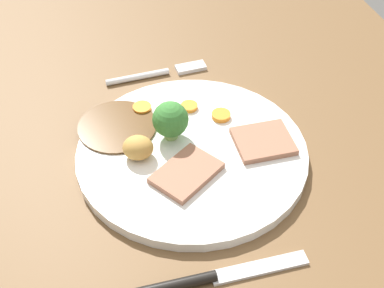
{
  "coord_description": "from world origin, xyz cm",
  "views": [
    {
      "loc": [
        46.02,
        -12.97,
        53.32
      ],
      "look_at": [
        -1.48,
        1.23,
        6.0
      ],
      "focal_mm": 51.89,
      "sensor_mm": 36.0,
      "label": 1
    }
  ],
  "objects_px": {
    "carrot_coin_side": "(142,108)",
    "broccoli_floret": "(170,120)",
    "roast_potato_left": "(138,148)",
    "dinner_plate": "(192,154)",
    "carrot_coin_front": "(221,115)",
    "meat_slice_under": "(264,143)",
    "knife": "(208,278)",
    "meat_slice_main": "(186,173)",
    "fork": "(160,73)",
    "carrot_coin_back": "(189,106)"
  },
  "relations": [
    {
      "from": "carrot_coin_front",
      "to": "knife",
      "type": "height_order",
      "value": "carrot_coin_front"
    },
    {
      "from": "carrot_coin_side",
      "to": "knife",
      "type": "xyz_separation_m",
      "value": [
        0.27,
        0.01,
        -0.01
      ]
    },
    {
      "from": "meat_slice_main",
      "to": "fork",
      "type": "distance_m",
      "value": 0.22
    },
    {
      "from": "carrot_coin_front",
      "to": "carrot_coin_back",
      "type": "height_order",
      "value": "same"
    },
    {
      "from": "meat_slice_main",
      "to": "carrot_coin_front",
      "type": "xyz_separation_m",
      "value": [
        -0.09,
        0.07,
        -0.0
      ]
    },
    {
      "from": "dinner_plate",
      "to": "roast_potato_left",
      "type": "bearing_deg",
      "value": -97.01
    },
    {
      "from": "dinner_plate",
      "to": "broccoli_floret",
      "type": "xyz_separation_m",
      "value": [
        -0.03,
        -0.02,
        0.04
      ]
    },
    {
      "from": "meat_slice_main",
      "to": "carrot_coin_back",
      "type": "height_order",
      "value": "meat_slice_main"
    },
    {
      "from": "meat_slice_under",
      "to": "roast_potato_left",
      "type": "bearing_deg",
      "value": -99.59
    },
    {
      "from": "fork",
      "to": "carrot_coin_back",
      "type": "bearing_deg",
      "value": -82.85
    },
    {
      "from": "fork",
      "to": "meat_slice_main",
      "type": "bearing_deg",
      "value": -97.39
    },
    {
      "from": "broccoli_floret",
      "to": "knife",
      "type": "relative_size",
      "value": 0.28
    },
    {
      "from": "carrot_coin_front",
      "to": "carrot_coin_back",
      "type": "relative_size",
      "value": 1.1
    },
    {
      "from": "dinner_plate",
      "to": "roast_potato_left",
      "type": "xyz_separation_m",
      "value": [
        -0.01,
        -0.07,
        0.02
      ]
    },
    {
      "from": "knife",
      "to": "carrot_coin_front",
      "type": "bearing_deg",
      "value": 69.96
    },
    {
      "from": "fork",
      "to": "carrot_coin_front",
      "type": "bearing_deg",
      "value": -70.54
    },
    {
      "from": "meat_slice_main",
      "to": "knife",
      "type": "xyz_separation_m",
      "value": [
        0.14,
        -0.02,
        -0.01
      ]
    },
    {
      "from": "carrot_coin_front",
      "to": "dinner_plate",
      "type": "bearing_deg",
      "value": -48.46
    },
    {
      "from": "roast_potato_left",
      "to": "dinner_plate",
      "type": "bearing_deg",
      "value": 82.99
    },
    {
      "from": "roast_potato_left",
      "to": "carrot_coin_back",
      "type": "distance_m",
      "value": 0.11
    },
    {
      "from": "dinner_plate",
      "to": "knife",
      "type": "distance_m",
      "value": 0.18
    },
    {
      "from": "meat_slice_main",
      "to": "carrot_coin_back",
      "type": "xyz_separation_m",
      "value": [
        -0.12,
        0.04,
        -0.0
      ]
    },
    {
      "from": "meat_slice_under",
      "to": "roast_potato_left",
      "type": "xyz_separation_m",
      "value": [
        -0.03,
        -0.16,
        0.01
      ]
    },
    {
      "from": "meat_slice_under",
      "to": "fork",
      "type": "xyz_separation_m",
      "value": [
        -0.2,
        -0.09,
        -0.01
      ]
    },
    {
      "from": "broccoli_floret",
      "to": "meat_slice_under",
      "type": "bearing_deg",
      "value": 65.62
    },
    {
      "from": "carrot_coin_front",
      "to": "carrot_coin_side",
      "type": "bearing_deg",
      "value": -115.12
    },
    {
      "from": "carrot_coin_side",
      "to": "fork",
      "type": "distance_m",
      "value": 0.1
    },
    {
      "from": "fork",
      "to": "knife",
      "type": "relative_size",
      "value": 0.82
    },
    {
      "from": "roast_potato_left",
      "to": "carrot_coin_front",
      "type": "distance_m",
      "value": 0.13
    },
    {
      "from": "meat_slice_main",
      "to": "knife",
      "type": "distance_m",
      "value": 0.14
    },
    {
      "from": "meat_slice_main",
      "to": "meat_slice_under",
      "type": "xyz_separation_m",
      "value": [
        -0.02,
        0.11,
        0.0
      ]
    },
    {
      "from": "dinner_plate",
      "to": "carrot_coin_front",
      "type": "distance_m",
      "value": 0.07
    },
    {
      "from": "meat_slice_main",
      "to": "meat_slice_under",
      "type": "height_order",
      "value": "same"
    },
    {
      "from": "carrot_coin_side",
      "to": "carrot_coin_front",
      "type": "bearing_deg",
      "value": 64.88
    },
    {
      "from": "carrot_coin_back",
      "to": "broccoli_floret",
      "type": "bearing_deg",
      "value": -38.73
    },
    {
      "from": "roast_potato_left",
      "to": "broccoli_floret",
      "type": "distance_m",
      "value": 0.05
    },
    {
      "from": "meat_slice_under",
      "to": "carrot_coin_back",
      "type": "bearing_deg",
      "value": -144.25
    },
    {
      "from": "carrot_coin_front",
      "to": "carrot_coin_side",
      "type": "distance_m",
      "value": 0.11
    },
    {
      "from": "carrot_coin_side",
      "to": "dinner_plate",
      "type": "bearing_deg",
      "value": 24.19
    },
    {
      "from": "dinner_plate",
      "to": "meat_slice_main",
      "type": "bearing_deg",
      "value": -25.3
    },
    {
      "from": "roast_potato_left",
      "to": "knife",
      "type": "bearing_deg",
      "value": 9.24
    },
    {
      "from": "dinner_plate",
      "to": "meat_slice_main",
      "type": "height_order",
      "value": "meat_slice_main"
    },
    {
      "from": "carrot_coin_back",
      "to": "fork",
      "type": "relative_size",
      "value": 0.15
    },
    {
      "from": "meat_slice_under",
      "to": "knife",
      "type": "relative_size",
      "value": 0.38
    },
    {
      "from": "dinner_plate",
      "to": "roast_potato_left",
      "type": "relative_size",
      "value": 7.65
    },
    {
      "from": "broccoli_floret",
      "to": "fork",
      "type": "bearing_deg",
      "value": 171.36
    },
    {
      "from": "carrot_coin_front",
      "to": "broccoli_floret",
      "type": "bearing_deg",
      "value": -76.48
    },
    {
      "from": "carrot_coin_side",
      "to": "broccoli_floret",
      "type": "xyz_separation_m",
      "value": [
        0.06,
        0.02,
        0.03
      ]
    },
    {
      "from": "carrot_coin_front",
      "to": "roast_potato_left",
      "type": "bearing_deg",
      "value": -71.53
    },
    {
      "from": "dinner_plate",
      "to": "roast_potato_left",
      "type": "distance_m",
      "value": 0.07
    }
  ]
}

